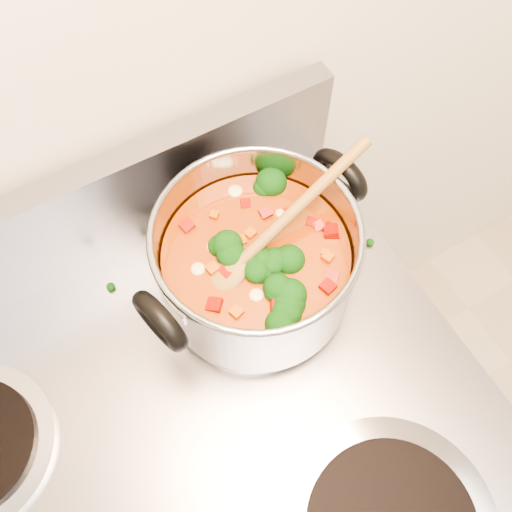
% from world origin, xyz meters
% --- Properties ---
extents(stockpot, '(0.30, 0.23, 0.14)m').
position_xyz_m(stockpot, '(0.21, 1.32, 1.00)').
color(stockpot, '#9E9EA5').
rests_on(stockpot, electric_range).
extents(wooden_spoon, '(0.24, 0.07, 0.09)m').
position_xyz_m(wooden_spoon, '(0.22, 1.32, 1.03)').
color(wooden_spoon, olive).
rests_on(wooden_spoon, stockpot).
extents(cooktop_crumbs, '(0.36, 0.18, 0.01)m').
position_xyz_m(cooktop_crumbs, '(0.14, 1.23, 0.92)').
color(cooktop_crumbs, black).
rests_on(cooktop_crumbs, electric_range).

